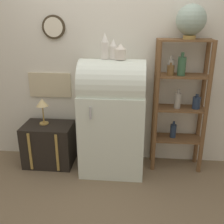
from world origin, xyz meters
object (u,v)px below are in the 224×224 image
object	(u,v)px
vase_left	(105,47)
desk_lamp	(42,105)
refrigerator	(112,116)
vase_center	(113,50)
globe	(191,20)
suitcase_trunk	(49,144)
vase_right	(121,52)

from	to	relation	value
vase_left	desk_lamp	world-z (taller)	vase_left
refrigerator	vase_center	distance (m)	0.76
vase_left	desk_lamp	distance (m)	1.05
globe	desk_lamp	world-z (taller)	globe
vase_left	desk_lamp	bearing A→B (deg)	174.91
suitcase_trunk	desk_lamp	distance (m)	0.52
suitcase_trunk	desk_lamp	world-z (taller)	desk_lamp
suitcase_trunk	vase_right	distance (m)	1.47
refrigerator	globe	distance (m)	1.34
vase_right	globe	bearing A→B (deg)	9.49
vase_left	vase_right	distance (m)	0.18
globe	vase_right	world-z (taller)	globe
vase_right	suitcase_trunk	bearing A→B (deg)	176.69
suitcase_trunk	vase_center	bearing A→B (deg)	-2.44
refrigerator	vase_right	bearing A→B (deg)	-6.26
globe	vase_left	distance (m)	0.94
suitcase_trunk	vase_center	world-z (taller)	vase_center
refrigerator	vase_left	xyz separation A→B (m)	(-0.08, 0.00, 0.79)
suitcase_trunk	desk_lamp	bearing A→B (deg)	150.06
refrigerator	vase_right	world-z (taller)	vase_right
vase_right	desk_lamp	world-z (taller)	vase_right
refrigerator	vase_center	bearing A→B (deg)	37.14
refrigerator	suitcase_trunk	world-z (taller)	refrigerator
refrigerator	desk_lamp	distance (m)	0.87
vase_center	vase_right	world-z (taller)	vase_center
suitcase_trunk	vase_right	bearing A→B (deg)	-3.31
refrigerator	desk_lamp	world-z (taller)	refrigerator
vase_left	desk_lamp	size ratio (longest dim) A/B	0.85
vase_right	desk_lamp	xyz separation A→B (m)	(-0.95, 0.08, -0.65)
refrigerator	desk_lamp	xyz separation A→B (m)	(-0.86, 0.07, 0.09)
suitcase_trunk	vase_center	size ratio (longest dim) A/B	2.82
refrigerator	vase_center	world-z (taller)	vase_center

